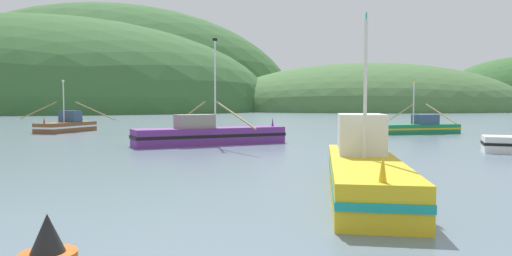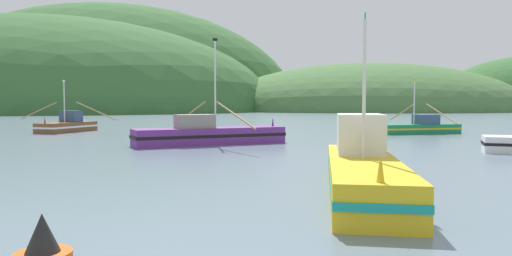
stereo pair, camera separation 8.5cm
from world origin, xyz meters
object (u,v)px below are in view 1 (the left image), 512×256
Objects in this scene: fishing_boat_yellow at (364,168)px; fishing_boat_brown at (67,125)px; fishing_boat_green at (420,127)px; fishing_boat_purple at (209,134)px.

fishing_boat_brown is at bearing -135.58° from fishing_boat_yellow.
fishing_boat_brown is (-36.28, 6.12, 0.05)m from fishing_boat_green.
fishing_boat_green is at bearing 165.33° from fishing_boat_yellow.
fishing_boat_brown reaches higher than fishing_boat_green.
fishing_boat_green is at bearing 102.18° from fishing_boat_brown.
fishing_boat_yellow is 19.37m from fishing_boat_purple.
fishing_boat_purple reaches higher than fishing_boat_green.
fishing_boat_yellow is 0.94× the size of fishing_boat_brown.
fishing_boat_brown is at bearing -19.48° from fishing_boat_green.
fishing_boat_purple is at bearing 16.01° from fishing_boat_green.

